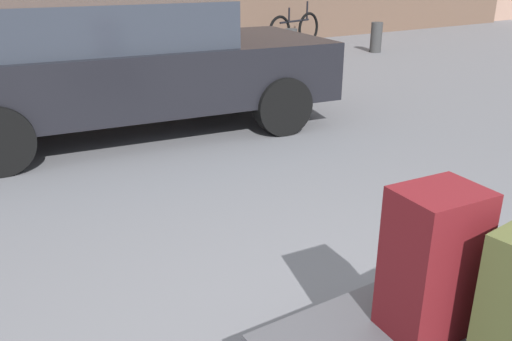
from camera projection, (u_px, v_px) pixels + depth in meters
name	position (u px, v px, depth m)	size (l,w,h in m)	color
suitcase_maroon_front_right	(432.00, 262.00, 2.12)	(0.35, 0.27, 0.63)	maroon
parked_car	(126.00, 63.00, 5.73)	(4.48, 2.32, 1.42)	black
bicycle_leaning	(294.00, 30.00, 11.75)	(1.71, 0.55, 0.96)	black
bollard_kerb_near	(172.00, 57.00, 8.80)	(0.24, 0.24, 0.62)	#383838
bollard_kerb_mid	(242.00, 50.00, 9.46)	(0.24, 0.24, 0.62)	#383838
bollard_kerb_far	(291.00, 45.00, 9.99)	(0.24, 0.24, 0.62)	#383838
bollard_corner	(376.00, 37.00, 11.06)	(0.24, 0.24, 0.62)	#383838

